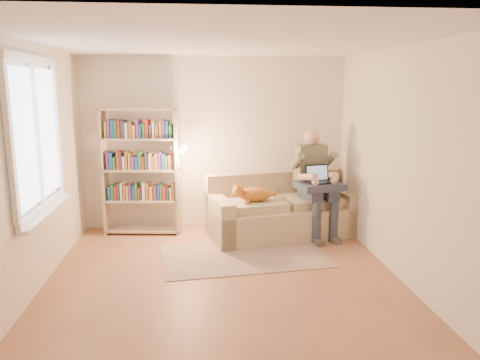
{
  "coord_description": "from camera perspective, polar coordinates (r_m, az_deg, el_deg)",
  "views": [
    {
      "loc": [
        -0.28,
        -4.91,
        2.17
      ],
      "look_at": [
        0.27,
        1.0,
        0.97
      ],
      "focal_mm": 35.0,
      "sensor_mm": 36.0,
      "label": 1
    }
  ],
  "objects": [
    {
      "name": "ceiling",
      "position": [
        4.94,
        -2.15,
        16.45
      ],
      "size": [
        4.0,
        4.5,
        0.02
      ],
      "primitive_type": "cube",
      "color": "white",
      "rests_on": "wall_back"
    },
    {
      "name": "sofa",
      "position": [
        6.93,
        5.0,
        -4.03
      ],
      "size": [
        2.24,
        1.36,
        0.89
      ],
      "rotation": [
        0.0,
        0.0,
        0.21
      ],
      "color": "#C1AF88",
      "rests_on": "floor"
    },
    {
      "name": "person",
      "position": [
        6.85,
        9.07,
        0.37
      ],
      "size": [
        0.56,
        0.76,
        1.55
      ],
      "rotation": [
        0.0,
        0.0,
        0.21
      ],
      "color": "slate",
      "rests_on": "sofa"
    },
    {
      "name": "blanket",
      "position": [
        6.75,
        9.93,
        -0.67
      ],
      "size": [
        0.7,
        0.62,
        0.1
      ],
      "primitive_type": "cube",
      "rotation": [
        0.0,
        0.0,
        0.21
      ],
      "color": "#2B324B",
      "rests_on": "person"
    },
    {
      "name": "cat",
      "position": [
        6.55,
        1.39,
        -1.73
      ],
      "size": [
        0.67,
        0.34,
        0.25
      ],
      "rotation": [
        0.0,
        0.0,
        0.21
      ],
      "color": "orange",
      "rests_on": "sofa"
    },
    {
      "name": "laptop",
      "position": [
        6.74,
        9.92,
        0.27
      ],
      "size": [
        0.4,
        0.34,
        0.31
      ],
      "rotation": [
        0.0,
        0.0,
        0.21
      ],
      "color": "black",
      "rests_on": "blanket"
    },
    {
      "name": "bookshelf",
      "position": [
        6.95,
        -11.96,
        1.81
      ],
      "size": [
        1.24,
        0.47,
        1.87
      ],
      "rotation": [
        0.0,
        0.0,
        -0.11
      ],
      "color": "#BBA68D",
      "rests_on": "floor"
    },
    {
      "name": "wall_right",
      "position": [
        5.49,
        19.3,
        1.69
      ],
      "size": [
        0.02,
        4.5,
        2.6
      ],
      "primitive_type": "cube",
      "color": "silver",
      "rests_on": "floor"
    },
    {
      "name": "window",
      "position": [
        5.44,
        -23.14,
        2.13
      ],
      "size": [
        0.12,
        1.52,
        1.69
      ],
      "color": "white",
      "rests_on": "wall_left"
    },
    {
      "name": "rug",
      "position": [
        6.12,
        0.49,
        -9.23
      ],
      "size": [
        2.21,
        1.46,
        0.01
      ],
      "primitive_type": "cube",
      "rotation": [
        0.0,
        0.0,
        0.11
      ],
      "color": "gray",
      "rests_on": "floor"
    },
    {
      "name": "floor",
      "position": [
        5.38,
        -1.94,
        -12.33
      ],
      "size": [
        4.5,
        4.5,
        0.0
      ],
      "primitive_type": "plane",
      "color": "#8E5C40",
      "rests_on": "ground"
    },
    {
      "name": "wall_left",
      "position": [
        5.28,
        -24.27,
        0.95
      ],
      "size": [
        0.02,
        4.5,
        2.6
      ],
      "primitive_type": "cube",
      "color": "silver",
      "rests_on": "floor"
    },
    {
      "name": "wall_back",
      "position": [
        7.22,
        -3.1,
        4.53
      ],
      "size": [
        4.0,
        0.02,
        2.6
      ],
      "primitive_type": "cube",
      "color": "silver",
      "rests_on": "floor"
    },
    {
      "name": "wall_front",
      "position": [
        2.82,
        0.67,
        -6.54
      ],
      "size": [
        4.0,
        0.02,
        2.6
      ],
      "primitive_type": "cube",
      "color": "silver",
      "rests_on": "floor"
    }
  ]
}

